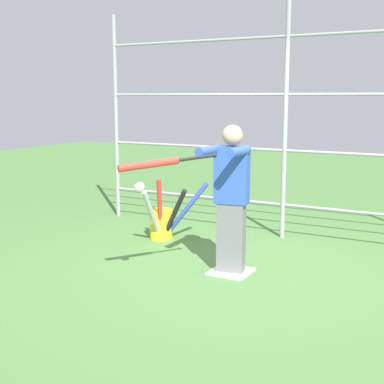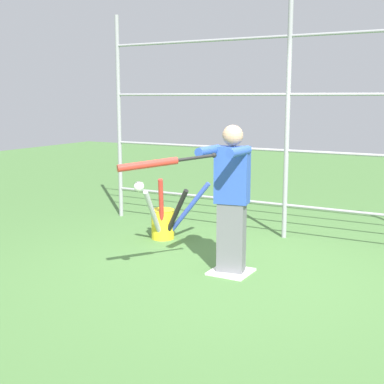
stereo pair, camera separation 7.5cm
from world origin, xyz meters
The scene contains 7 objects.
ground_plane centered at (0.00, 0.00, 0.00)m, with size 24.00×24.00×0.00m, color #4C7A3D.
home_plate centered at (0.00, 0.00, 0.01)m, with size 0.40×0.40×0.02m.
fence_backstop centered at (0.00, -1.60, 1.47)m, with size 5.25×0.06×2.94m.
batter centered at (0.00, 0.02, 0.82)m, with size 0.38×0.56×1.52m.
baseball_bat_swinging centered at (0.35, 0.85, 1.21)m, with size 0.62×0.76×0.13m.
softball_in_flight centered at (0.54, 0.85, 0.98)m, with size 0.10×0.10×0.10m.
bat_bucket centered at (1.29, -0.77, 0.24)m, with size 0.76×0.71×0.81m.
Camera 2 is at (-2.23, 4.80, 1.79)m, focal length 50.00 mm.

